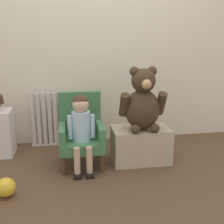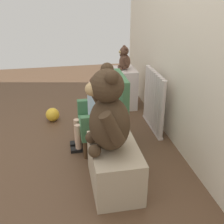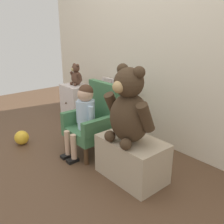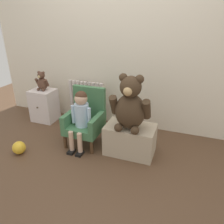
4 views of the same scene
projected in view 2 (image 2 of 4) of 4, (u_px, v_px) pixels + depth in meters
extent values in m
plane|color=brown|center=(61.00, 161.00, 2.48)|extent=(6.00, 6.00, 0.00)
cube|color=beige|center=(195.00, 16.00, 2.16)|extent=(3.80, 0.05, 2.40)
cylinder|color=silver|center=(147.00, 92.00, 3.13)|extent=(0.05, 0.05, 0.60)
cylinder|color=silver|center=(149.00, 94.00, 3.07)|extent=(0.05, 0.05, 0.60)
cylinder|color=silver|center=(150.00, 96.00, 3.02)|extent=(0.05, 0.05, 0.60)
cylinder|color=silver|center=(152.00, 98.00, 2.96)|extent=(0.05, 0.05, 0.60)
cylinder|color=silver|center=(154.00, 100.00, 2.91)|extent=(0.05, 0.05, 0.60)
cylinder|color=silver|center=(156.00, 103.00, 2.85)|extent=(0.05, 0.05, 0.60)
cylinder|color=silver|center=(158.00, 105.00, 2.80)|extent=(0.05, 0.05, 0.60)
cylinder|color=silver|center=(160.00, 108.00, 2.74)|extent=(0.05, 0.05, 0.60)
cylinder|color=silver|center=(162.00, 110.00, 2.69)|extent=(0.05, 0.05, 0.60)
cube|color=silver|center=(152.00, 127.00, 3.04)|extent=(0.56, 0.05, 0.02)
cube|color=silver|center=(123.00, 88.00, 3.45)|extent=(0.35, 0.30, 0.48)
sphere|color=#4C3823|center=(110.00, 87.00, 3.42)|extent=(0.02, 0.02, 0.02)
cube|color=#42744B|center=(102.00, 125.00, 2.62)|extent=(0.42, 0.41, 0.10)
cube|color=#42744B|center=(121.00, 98.00, 2.54)|extent=(0.42, 0.06, 0.42)
cube|color=#42744B|center=(99.00, 106.00, 2.72)|extent=(0.06, 0.41, 0.14)
cube|color=#42744B|center=(105.00, 122.00, 2.41)|extent=(0.06, 0.41, 0.14)
cylinder|color=#4C331E|center=(82.00, 130.00, 2.80)|extent=(0.04, 0.04, 0.17)
cylinder|color=#4C331E|center=(86.00, 149.00, 2.49)|extent=(0.04, 0.04, 0.17)
cylinder|color=#4C331E|center=(116.00, 127.00, 2.86)|extent=(0.04, 0.04, 0.17)
cylinder|color=#4C331E|center=(124.00, 145.00, 2.55)|extent=(0.04, 0.04, 0.17)
cylinder|color=silver|center=(97.00, 107.00, 2.53)|extent=(0.17, 0.17, 0.28)
sphere|color=#D8AD8E|center=(97.00, 85.00, 2.44)|extent=(0.15, 0.15, 0.15)
sphere|color=#472D1E|center=(97.00, 83.00, 2.43)|extent=(0.14, 0.14, 0.14)
cylinder|color=#D8AD8E|center=(77.00, 131.00, 2.66)|extent=(0.06, 0.06, 0.24)
cube|color=black|center=(76.00, 144.00, 2.71)|extent=(0.07, 0.11, 0.03)
cylinder|color=#D8AD8E|center=(78.00, 137.00, 2.56)|extent=(0.06, 0.06, 0.24)
cube|color=black|center=(77.00, 150.00, 2.62)|extent=(0.07, 0.11, 0.03)
cylinder|color=silver|center=(93.00, 102.00, 2.62)|extent=(0.04, 0.04, 0.22)
cylinder|color=silver|center=(97.00, 112.00, 2.43)|extent=(0.04, 0.04, 0.22)
cube|color=tan|center=(114.00, 167.00, 2.12)|extent=(0.56, 0.35, 0.35)
ellipsoid|color=#402F1E|center=(110.00, 124.00, 1.96)|extent=(0.33, 0.29, 0.39)
sphere|color=#402F1E|center=(107.00, 86.00, 1.83)|extent=(0.23, 0.23, 0.23)
sphere|color=tan|center=(92.00, 89.00, 1.82)|extent=(0.09, 0.09, 0.09)
sphere|color=#402F1E|center=(107.00, 69.00, 1.87)|extent=(0.09, 0.09, 0.09)
sphere|color=#402F1E|center=(112.00, 77.00, 1.72)|extent=(0.09, 0.09, 0.09)
cylinder|color=#402F1E|center=(103.00, 106.00, 2.09)|extent=(0.08, 0.17, 0.24)
cylinder|color=#402F1E|center=(112.00, 129.00, 1.77)|extent=(0.08, 0.17, 0.24)
sphere|color=#402F1E|center=(91.00, 137.00, 2.08)|extent=(0.09, 0.09, 0.09)
sphere|color=#402F1E|center=(95.00, 151.00, 1.92)|extent=(0.09, 0.09, 0.09)
ellipsoid|color=#533528|center=(125.00, 62.00, 3.31)|extent=(0.15, 0.13, 0.18)
sphere|color=#533528|center=(124.00, 51.00, 3.25)|extent=(0.10, 0.10, 0.10)
sphere|color=tan|center=(120.00, 52.00, 3.25)|extent=(0.04, 0.04, 0.04)
sphere|color=#533528|center=(124.00, 47.00, 3.27)|extent=(0.04, 0.04, 0.04)
sphere|color=#533528|center=(126.00, 48.00, 3.20)|extent=(0.04, 0.04, 0.04)
cylinder|color=#533528|center=(123.00, 58.00, 3.37)|extent=(0.04, 0.08, 0.11)
cylinder|color=#533528|center=(126.00, 61.00, 3.22)|extent=(0.04, 0.08, 0.11)
sphere|color=#533528|center=(119.00, 67.00, 3.36)|extent=(0.04, 0.04, 0.04)
sphere|color=#533528|center=(121.00, 69.00, 3.29)|extent=(0.04, 0.04, 0.04)
sphere|color=yellow|center=(53.00, 115.00, 3.15)|extent=(0.15, 0.15, 0.15)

